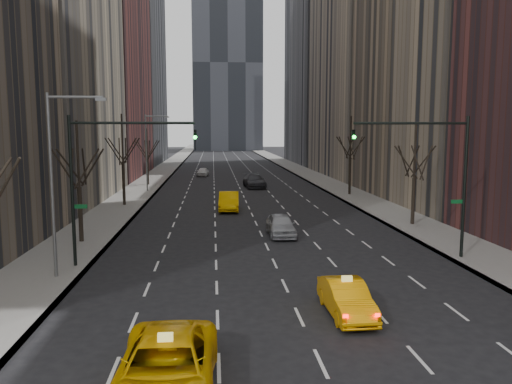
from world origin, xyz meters
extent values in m
plane|color=black|center=(0.00, 0.00, 0.00)|extent=(400.00, 400.00, 0.00)
cube|color=slate|center=(-12.25, 70.00, 0.07)|extent=(4.50, 320.00, 0.15)
cube|color=slate|center=(12.25, 70.00, 0.07)|extent=(4.50, 320.00, 0.15)
cube|color=brown|center=(-21.50, 66.00, 22.00)|extent=(14.00, 28.00, 44.00)
cube|color=slate|center=(-21.50, 96.00, 30.00)|extent=(14.00, 30.00, 60.00)
cube|color=tan|center=(21.50, 64.00, 25.00)|extent=(14.00, 28.00, 50.00)
cube|color=slate|center=(21.50, 95.00, 29.00)|extent=(14.00, 30.00, 58.00)
cylinder|color=black|center=(-11.19, 4.29, 5.16)|extent=(1.74, 0.72, 2.52)
cylinder|color=black|center=(-12.00, 18.00, 1.93)|extent=(0.28, 0.28, 3.57)
cylinder|color=black|center=(-12.00, 18.00, 5.84)|extent=(0.16, 0.16, 4.25)
cylinder|color=black|center=(-11.85, 18.85, 4.95)|extent=(0.42, 1.80, 2.52)
cylinder|color=black|center=(-11.19, 18.29, 4.95)|extent=(1.74, 0.72, 2.52)
cylinder|color=black|center=(-11.34, 17.45, 4.95)|extent=(1.46, 1.25, 2.52)
cylinder|color=black|center=(-12.15, 17.15, 4.95)|extent=(0.42, 1.80, 2.52)
cylinder|color=black|center=(-12.81, 17.71, 4.95)|extent=(1.74, 0.72, 2.52)
cylinder|color=black|center=(-12.66, 18.55, 4.95)|extent=(1.46, 1.25, 2.52)
cylinder|color=black|center=(-12.00, 34.00, 2.15)|extent=(0.28, 0.28, 3.99)
cylinder|color=black|center=(-12.00, 34.00, 6.52)|extent=(0.16, 0.16, 4.75)
cylinder|color=black|center=(-11.85, 34.85, 5.37)|extent=(0.42, 1.80, 2.52)
cylinder|color=black|center=(-11.19, 34.29, 5.37)|extent=(1.74, 0.72, 2.52)
cylinder|color=black|center=(-11.34, 33.45, 5.37)|extent=(1.46, 1.25, 2.52)
cylinder|color=black|center=(-12.15, 33.15, 5.37)|extent=(0.42, 1.80, 2.52)
cylinder|color=black|center=(-12.81, 33.71, 5.37)|extent=(1.74, 0.72, 2.52)
cylinder|color=black|center=(-12.66, 34.55, 5.37)|extent=(1.46, 1.25, 2.52)
cylinder|color=black|center=(-12.00, 52.00, 1.83)|extent=(0.28, 0.28, 3.36)
cylinder|color=black|center=(-12.00, 52.00, 5.51)|extent=(0.16, 0.16, 4.00)
cylinder|color=black|center=(-11.85, 52.85, 4.74)|extent=(0.42, 1.80, 2.52)
cylinder|color=black|center=(-11.19, 52.29, 4.74)|extent=(1.74, 0.72, 2.52)
cylinder|color=black|center=(-11.34, 51.45, 4.74)|extent=(1.46, 1.25, 2.52)
cylinder|color=black|center=(-12.15, 51.15, 4.74)|extent=(0.42, 1.80, 2.52)
cylinder|color=black|center=(-12.81, 51.71, 4.74)|extent=(1.74, 0.72, 2.52)
cylinder|color=black|center=(-12.66, 52.55, 4.74)|extent=(1.46, 1.25, 2.52)
cylinder|color=black|center=(12.00, 22.00, 1.93)|extent=(0.28, 0.28, 3.57)
cylinder|color=black|center=(12.00, 22.00, 5.84)|extent=(0.16, 0.16, 4.25)
cylinder|color=black|center=(12.15, 22.85, 4.95)|extent=(0.42, 1.80, 2.52)
cylinder|color=black|center=(12.81, 22.29, 4.95)|extent=(1.74, 0.72, 2.52)
cylinder|color=black|center=(12.66, 21.45, 4.95)|extent=(1.46, 1.25, 2.52)
cylinder|color=black|center=(11.85, 21.15, 4.95)|extent=(0.42, 1.80, 2.52)
cylinder|color=black|center=(11.19, 21.71, 4.95)|extent=(1.74, 0.72, 2.52)
cylinder|color=black|center=(11.34, 22.55, 4.95)|extent=(1.46, 1.25, 2.52)
cylinder|color=black|center=(12.00, 40.00, 2.15)|extent=(0.28, 0.28, 3.99)
cylinder|color=black|center=(12.00, 40.00, 6.52)|extent=(0.16, 0.16, 4.75)
cylinder|color=black|center=(12.15, 40.85, 5.37)|extent=(0.42, 1.80, 2.52)
cylinder|color=black|center=(12.81, 40.29, 5.37)|extent=(1.74, 0.72, 2.52)
cylinder|color=black|center=(12.66, 39.45, 5.37)|extent=(1.46, 1.25, 2.52)
cylinder|color=black|center=(11.85, 39.15, 5.37)|extent=(0.42, 1.80, 2.52)
cylinder|color=black|center=(11.19, 39.71, 5.37)|extent=(1.74, 0.72, 2.52)
cylinder|color=black|center=(11.34, 40.55, 5.37)|extent=(1.46, 1.25, 2.52)
cylinder|color=black|center=(-10.80, 12.00, 4.15)|extent=(0.18, 0.18, 8.00)
cylinder|color=black|center=(-7.55, 12.00, 7.75)|extent=(6.50, 0.14, 0.14)
imported|color=black|center=(-4.30, 12.00, 6.85)|extent=(0.18, 0.22, 1.10)
sphere|color=#0CFF33|center=(-4.30, 11.82, 7.00)|extent=(0.20, 0.20, 0.20)
cube|color=#0C5926|center=(-10.40, 12.00, 3.35)|extent=(0.70, 0.04, 0.22)
cylinder|color=black|center=(10.80, 12.00, 4.15)|extent=(0.18, 0.18, 8.00)
cylinder|color=black|center=(7.55, 12.00, 7.75)|extent=(6.50, 0.14, 0.14)
imported|color=black|center=(4.30, 12.00, 6.85)|extent=(0.18, 0.22, 1.10)
sphere|color=#0CFF33|center=(4.30, 11.82, 7.00)|extent=(0.20, 0.20, 0.20)
cube|color=#0C5926|center=(10.40, 12.00, 3.35)|extent=(0.70, 0.04, 0.22)
cylinder|color=slate|center=(-11.20, 10.00, 4.65)|extent=(0.16, 0.16, 9.00)
cylinder|color=slate|center=(-9.90, 10.00, 8.95)|extent=(2.60, 0.14, 0.14)
cube|color=slate|center=(-8.70, 10.00, 8.85)|extent=(0.50, 0.22, 0.15)
cylinder|color=slate|center=(-11.20, 45.00, 4.65)|extent=(0.16, 0.16, 9.00)
cylinder|color=slate|center=(-9.90, 45.00, 8.95)|extent=(2.60, 0.14, 0.14)
cube|color=slate|center=(-8.70, 45.00, 8.85)|extent=(0.50, 0.22, 0.15)
imported|color=#F5B905|center=(-4.72, -1.67, 0.83)|extent=(2.89, 6.04, 1.66)
imported|color=#FEA305|center=(1.91, 4.03, 0.70)|extent=(1.56, 4.27, 1.40)
imported|color=#9C9EA4|center=(1.32, 19.19, 0.77)|extent=(1.82, 4.51, 1.54)
imported|color=#FFB705|center=(-1.94, 30.65, 0.85)|extent=(2.02, 5.23, 1.70)
imported|color=#2C2C31|center=(1.89, 48.58, 0.86)|extent=(2.88, 6.09, 1.72)
imported|color=silver|center=(-5.02, 64.97, 0.68)|extent=(2.07, 4.15, 1.36)
camera|label=1|loc=(-3.36, -14.85, 7.41)|focal=35.00mm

